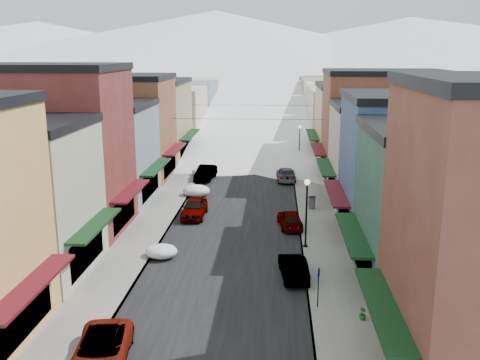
# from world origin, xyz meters

# --- Properties ---
(road) EXTENTS (10.00, 160.00, 0.01)m
(road) POSITION_xyz_m (0.00, 60.00, 0.01)
(road) COLOR black
(road) RESTS_ON ground
(sidewalk_left) EXTENTS (3.20, 160.00, 0.15)m
(sidewalk_left) POSITION_xyz_m (-6.60, 60.00, 0.07)
(sidewalk_left) COLOR gray
(sidewalk_left) RESTS_ON ground
(sidewalk_right) EXTENTS (3.20, 160.00, 0.15)m
(sidewalk_right) POSITION_xyz_m (6.60, 60.00, 0.07)
(sidewalk_right) COLOR gray
(sidewalk_right) RESTS_ON ground
(curb_left) EXTENTS (0.10, 160.00, 0.15)m
(curb_left) POSITION_xyz_m (-5.05, 60.00, 0.07)
(curb_left) COLOR slate
(curb_left) RESTS_ON ground
(curb_right) EXTENTS (0.10, 160.00, 0.15)m
(curb_right) POSITION_xyz_m (5.05, 60.00, 0.07)
(curb_right) COLOR slate
(curb_right) RESTS_ON ground
(bldg_l_cream) EXTENTS (11.30, 8.20, 9.50)m
(bldg_l_cream) POSITION_xyz_m (-13.19, 12.50, 4.76)
(bldg_l_cream) COLOR #B8B294
(bldg_l_cream) RESTS_ON ground
(bldg_l_brick_near) EXTENTS (12.30, 8.20, 12.50)m
(bldg_l_brick_near) POSITION_xyz_m (-13.69, 20.50, 6.26)
(bldg_l_brick_near) COLOR maroon
(bldg_l_brick_near) RESTS_ON ground
(bldg_l_grayblue) EXTENTS (11.30, 9.20, 9.00)m
(bldg_l_grayblue) POSITION_xyz_m (-13.19, 29.00, 4.51)
(bldg_l_grayblue) COLOR slate
(bldg_l_grayblue) RESTS_ON ground
(bldg_l_brick_far) EXTENTS (13.30, 9.20, 11.00)m
(bldg_l_brick_far) POSITION_xyz_m (-14.19, 38.00, 5.51)
(bldg_l_brick_far) COLOR brown
(bldg_l_brick_far) RESTS_ON ground
(bldg_l_tan) EXTENTS (11.30, 11.20, 10.00)m
(bldg_l_tan) POSITION_xyz_m (-13.19, 48.00, 5.01)
(bldg_l_tan) COLOR #8E7D5D
(bldg_l_tan) RESTS_ON ground
(bldg_r_green) EXTENTS (11.30, 9.20, 9.50)m
(bldg_r_green) POSITION_xyz_m (13.19, 12.00, 4.76)
(bldg_r_green) COLOR #22483A
(bldg_r_green) RESTS_ON ground
(bldg_r_blue) EXTENTS (11.30, 9.20, 10.50)m
(bldg_r_blue) POSITION_xyz_m (13.19, 21.00, 5.26)
(bldg_r_blue) COLOR #324871
(bldg_r_blue) RESTS_ON ground
(bldg_r_cream) EXTENTS (12.30, 9.20, 9.00)m
(bldg_r_cream) POSITION_xyz_m (13.69, 30.00, 4.51)
(bldg_r_cream) COLOR #C2B59C
(bldg_r_cream) RESTS_ON ground
(bldg_r_brick_far) EXTENTS (13.30, 9.20, 11.50)m
(bldg_r_brick_far) POSITION_xyz_m (14.19, 39.00, 5.76)
(bldg_r_brick_far) COLOR brown
(bldg_r_brick_far) RESTS_ON ground
(bldg_r_tan) EXTENTS (11.30, 11.20, 9.50)m
(bldg_r_tan) POSITION_xyz_m (13.19, 49.00, 4.76)
(bldg_r_tan) COLOR tan
(bldg_r_tan) RESTS_ON ground
(distant_blocks) EXTENTS (34.00, 55.00, 8.00)m
(distant_blocks) POSITION_xyz_m (0.00, 83.00, 4.00)
(distant_blocks) COLOR gray
(distant_blocks) RESTS_ON ground
(mountain_ridge) EXTENTS (670.00, 340.00, 34.00)m
(mountain_ridge) POSITION_xyz_m (-19.47, 277.18, 14.36)
(mountain_ridge) COLOR silver
(mountain_ridge) RESTS_ON ground
(overhead_cables) EXTENTS (16.40, 15.04, 0.04)m
(overhead_cables) POSITION_xyz_m (0.00, 47.50, 6.20)
(overhead_cables) COLOR black
(overhead_cables) RESTS_ON ground
(car_white_suv) EXTENTS (2.89, 5.23, 1.39)m
(car_white_suv) POSITION_xyz_m (-4.30, 3.00, 0.69)
(car_white_suv) COLOR silver
(car_white_suv) RESTS_ON ground
(car_silver_sedan) EXTENTS (1.88, 4.56, 1.54)m
(car_silver_sedan) POSITION_xyz_m (-3.50, 24.59, 0.77)
(car_silver_sedan) COLOR #ACAFB4
(car_silver_sedan) RESTS_ON ground
(car_dark_hatch) EXTENTS (2.07, 4.69, 1.50)m
(car_dark_hatch) POSITION_xyz_m (-4.30, 37.62, 0.75)
(car_dark_hatch) COLOR black
(car_dark_hatch) RESTS_ON ground
(car_silver_wagon) EXTENTS (2.10, 5.13, 1.49)m
(car_silver_wagon) POSITION_xyz_m (-3.80, 50.74, 0.74)
(car_silver_wagon) COLOR #A3A7AC
(car_silver_wagon) RESTS_ON ground
(car_green_sedan) EXTENTS (1.88, 4.22, 1.35)m
(car_green_sedan) POSITION_xyz_m (4.30, 12.91, 0.67)
(car_green_sedan) COLOR black
(car_green_sedan) RESTS_ON ground
(car_gray_suv) EXTENTS (2.17, 4.27, 1.39)m
(car_gray_suv) POSITION_xyz_m (4.30, 22.38, 0.70)
(car_gray_suv) COLOR gray
(car_gray_suv) RESTS_ON ground
(car_black_sedan) EXTENTS (2.14, 4.85, 1.38)m
(car_black_sedan) POSITION_xyz_m (4.21, 37.81, 0.69)
(car_black_sedan) COLOR black
(car_black_sedan) RESTS_ON ground
(car_lane_silver) EXTENTS (2.45, 4.97, 1.63)m
(car_lane_silver) POSITION_xyz_m (-2.00, 52.27, 0.81)
(car_lane_silver) COLOR gray
(car_lane_silver) RESTS_ON ground
(car_lane_white) EXTENTS (2.69, 4.97, 1.32)m
(car_lane_white) POSITION_xyz_m (1.95, 73.86, 0.66)
(car_lane_white) COLOR silver
(car_lane_white) RESTS_ON ground
(parking_sign) EXTENTS (0.14, 0.29, 2.23)m
(parking_sign) POSITION_xyz_m (5.48, 8.85, 1.45)
(parking_sign) COLOR black
(parking_sign) RESTS_ON sidewalk_right
(trash_can) EXTENTS (0.63, 0.63, 1.07)m
(trash_can) POSITION_xyz_m (6.28, 27.10, 0.70)
(trash_can) COLOR #5C5E61
(trash_can) RESTS_ON sidewalk_right
(streetlamp_near) EXTENTS (0.40, 0.40, 4.81)m
(streetlamp_near) POSITION_xyz_m (5.28, 17.84, 3.18)
(streetlamp_near) COLOR black
(streetlamp_near) RESTS_ON sidewalk_right
(streetlamp_far) EXTENTS (0.36, 0.36, 4.28)m
(streetlamp_far) POSITION_xyz_m (6.00, 48.37, 2.85)
(streetlamp_far) COLOR black
(streetlamp_far) RESTS_ON sidewalk_right
(planter_far) EXTENTS (0.50, 0.50, 0.64)m
(planter_far) POSITION_xyz_m (7.64, 7.64, 0.47)
(planter_far) COLOR #2B5F2C
(planter_far) RESTS_ON sidewalk_right
(snow_pile_near) EXTENTS (2.13, 2.51, 0.90)m
(snow_pile_near) POSITION_xyz_m (-4.31, 15.57, 0.43)
(snow_pile_near) COLOR white
(snow_pile_near) RESTS_ON ground
(snow_pile_mid) EXTENTS (2.55, 2.77, 1.08)m
(snow_pile_mid) POSITION_xyz_m (-4.28, 31.00, 0.52)
(snow_pile_mid) COLOR white
(snow_pile_mid) RESTS_ON ground
(snow_pile_far) EXTENTS (2.28, 2.60, 0.96)m
(snow_pile_far) POSITION_xyz_m (-4.88, 39.31, 0.46)
(snow_pile_far) COLOR white
(snow_pile_far) RESTS_ON ground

